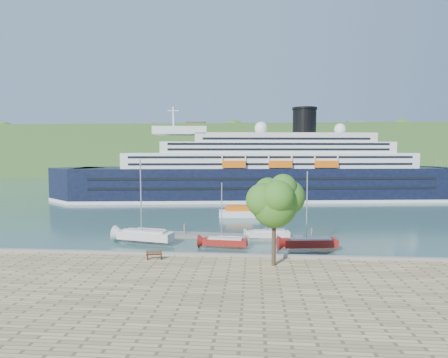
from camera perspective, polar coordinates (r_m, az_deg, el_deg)
ground at (r=42.00m, az=-5.26°, el=-12.74°), size 400.00×400.00×0.00m
far_hillside at (r=184.67m, az=2.38°, el=4.27°), size 400.00×50.00×24.00m
quay_coping at (r=41.49m, az=-5.31°, el=-11.30°), size 220.00×0.50×0.30m
cruise_ship at (r=93.59m, az=5.65°, el=3.85°), size 103.60×26.96×23.03m
park_bench at (r=40.43m, az=-10.57°, el=-11.20°), size 1.78×0.92×1.09m
promenade_tree at (r=37.12m, az=7.64°, el=-5.68°), size 5.91×5.91×9.79m
floating_pontoon at (r=53.41m, az=1.02°, el=-8.74°), size 20.23×4.07×0.45m
sailboat_white_near at (r=50.45m, az=-11.96°, el=-3.71°), size 8.56×4.00×10.66m
sailboat_red at (r=47.21m, az=0.17°, el=-5.84°), size 6.29×2.26×7.95m
sailboat_white_far at (r=51.93m, az=6.91°, el=-4.90°), size 6.32×2.22×8.01m
tender_launch at (r=70.02m, az=2.30°, el=-4.92°), size 7.72×3.28×2.07m
sailboat_extra at (r=47.36m, az=13.08°, el=-5.06°), size 7.44×2.91×9.35m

